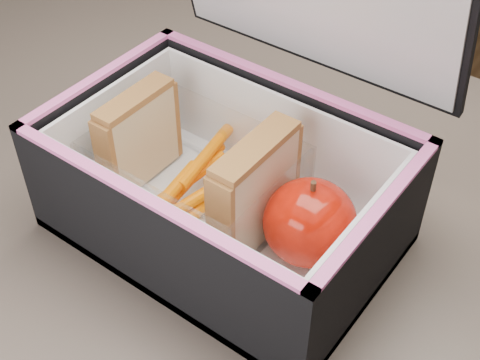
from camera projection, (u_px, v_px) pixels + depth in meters
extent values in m
cube|color=brown|center=(219.00, 242.00, 0.65)|extent=(1.20, 0.80, 0.03)
cube|color=#382D26|center=(115.00, 143.00, 1.35)|extent=(0.05, 0.05, 0.72)
cube|color=tan|center=(134.00, 136.00, 0.65)|extent=(0.01, 0.08, 0.09)
cube|color=#B86267|center=(139.00, 142.00, 0.65)|extent=(0.01, 0.08, 0.08)
cube|color=tan|center=(145.00, 142.00, 0.64)|extent=(0.01, 0.08, 0.09)
cube|color=brown|center=(134.00, 99.00, 0.61)|extent=(0.02, 0.09, 0.01)
cube|color=tan|center=(247.00, 190.00, 0.59)|extent=(0.01, 0.09, 0.10)
cube|color=#B86267|center=(255.00, 197.00, 0.59)|extent=(0.01, 0.09, 0.09)
cube|color=tan|center=(262.00, 198.00, 0.58)|extent=(0.01, 0.09, 0.10)
cube|color=brown|center=(256.00, 148.00, 0.55)|extent=(0.03, 0.10, 0.01)
cylinder|color=orange|center=(229.00, 186.00, 0.65)|extent=(0.03, 0.10, 0.01)
cylinder|color=orange|center=(188.00, 180.00, 0.64)|extent=(0.02, 0.10, 0.01)
cylinder|color=orange|center=(205.00, 156.00, 0.65)|extent=(0.03, 0.10, 0.01)
cylinder|color=orange|center=(214.00, 193.00, 0.65)|extent=(0.02, 0.10, 0.01)
cylinder|color=orange|center=(213.00, 189.00, 0.64)|extent=(0.03, 0.10, 0.01)
cylinder|color=orange|center=(167.00, 196.00, 0.61)|extent=(0.03, 0.10, 0.01)
cylinder|color=orange|center=(220.00, 179.00, 0.66)|extent=(0.01, 0.10, 0.01)
cylinder|color=orange|center=(195.00, 174.00, 0.65)|extent=(0.02, 0.10, 0.01)
cube|color=white|center=(308.00, 256.00, 0.60)|extent=(0.07, 0.07, 0.01)
ellipsoid|color=#880D03|center=(310.00, 222.00, 0.57)|extent=(0.11, 0.11, 0.08)
cylinder|color=#442A18|center=(313.00, 187.00, 0.54)|extent=(0.01, 0.01, 0.01)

